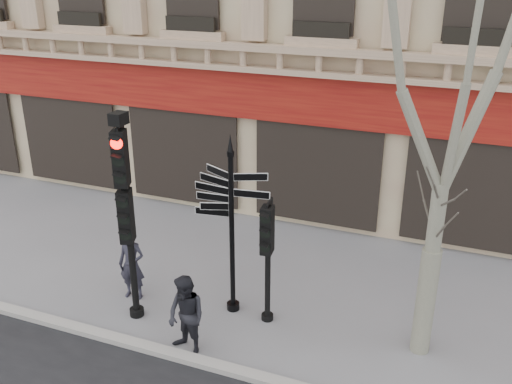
% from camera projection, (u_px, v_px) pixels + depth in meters
% --- Properties ---
extents(ground, '(80.00, 80.00, 0.00)m').
position_uv_depth(ground, '(247.00, 326.00, 11.59)').
color(ground, slate).
rests_on(ground, ground).
extents(kerb, '(80.00, 0.25, 0.12)m').
position_uv_depth(kerb, '(217.00, 367.00, 10.36)').
color(kerb, gray).
rests_on(kerb, ground).
extents(fingerpost, '(1.67, 1.67, 3.89)m').
position_uv_depth(fingerpost, '(231.00, 197.00, 11.16)').
color(fingerpost, black).
rests_on(fingerpost, ground).
extents(traffic_signal_main, '(0.57, 0.49, 4.35)m').
position_uv_depth(traffic_signal_main, '(126.00, 194.00, 10.90)').
color(traffic_signal_main, black).
rests_on(traffic_signal_main, ground).
extents(traffic_signal_secondary, '(0.46, 0.35, 2.57)m').
position_uv_depth(traffic_signal_secondary, '(268.00, 242.00, 11.13)').
color(traffic_signal_secondary, black).
rests_on(traffic_signal_secondary, ground).
extents(plane_tree, '(3.14, 3.14, 8.35)m').
position_uv_depth(plane_tree, '(461.00, 35.00, 8.66)').
color(plane_tree, gray).
rests_on(plane_tree, ground).
extents(pedestrian_a, '(0.63, 0.45, 1.63)m').
position_uv_depth(pedestrian_a, '(132.00, 264.00, 12.30)').
color(pedestrian_a, '#22212D').
rests_on(pedestrian_a, ground).
extents(pedestrian_b, '(0.95, 0.85, 1.62)m').
position_uv_depth(pedestrian_b, '(186.00, 316.00, 10.52)').
color(pedestrian_b, black).
rests_on(pedestrian_b, ground).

